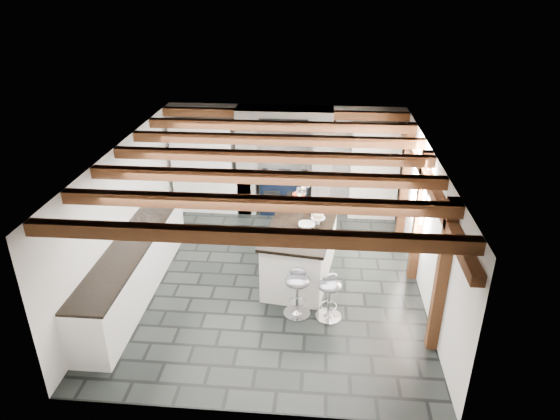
# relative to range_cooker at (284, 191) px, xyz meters

# --- Properties ---
(ground) EXTENTS (6.00, 6.00, 0.00)m
(ground) POSITION_rel_range_cooker_xyz_m (0.00, -2.68, -0.47)
(ground) COLOR black
(ground) RESTS_ON ground
(room_shell) EXTENTS (6.00, 6.03, 6.00)m
(room_shell) POSITION_rel_range_cooker_xyz_m (-0.61, -1.26, 0.60)
(room_shell) COLOR white
(room_shell) RESTS_ON ground
(range_cooker) EXTENTS (1.00, 0.63, 0.99)m
(range_cooker) POSITION_rel_range_cooker_xyz_m (0.00, 0.00, 0.00)
(range_cooker) COLOR black
(range_cooker) RESTS_ON ground
(kitchen_island) EXTENTS (1.33, 2.15, 1.33)m
(kitchen_island) POSITION_rel_range_cooker_xyz_m (0.49, -2.56, 0.05)
(kitchen_island) COLOR white
(kitchen_island) RESTS_ON ground
(bar_stool_near) EXTENTS (0.47, 0.47, 0.74)m
(bar_stool_near) POSITION_rel_range_cooker_xyz_m (0.97, -3.74, -0.00)
(bar_stool_near) COLOR silver
(bar_stool_near) RESTS_ON ground
(bar_stool_far) EXTENTS (0.43, 0.43, 0.78)m
(bar_stool_far) POSITION_rel_range_cooker_xyz_m (0.49, -3.69, 0.02)
(bar_stool_far) COLOR silver
(bar_stool_far) RESTS_ON ground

